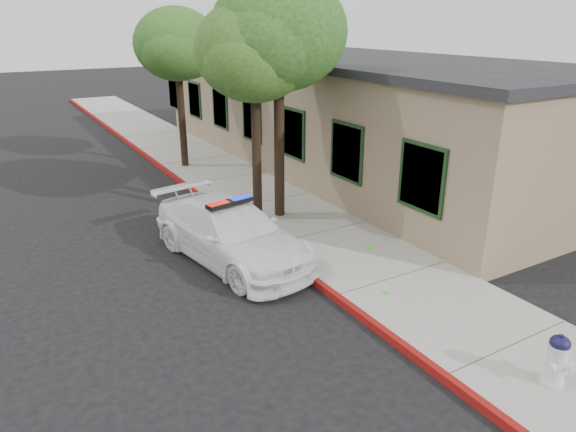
{
  "coord_description": "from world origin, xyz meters",
  "views": [
    {
      "loc": [
        -5.61,
        -7.63,
        5.48
      ],
      "look_at": [
        0.03,
        1.96,
        1.26
      ],
      "focal_mm": 32.35,
      "sensor_mm": 36.0,
      "label": 1
    }
  ],
  "objects_px": {
    "street_tree_mid": "(254,56)",
    "street_tree_far": "(178,48)",
    "clapboard_building": "(343,111)",
    "police_car": "(231,233)",
    "fire_hydrant": "(557,359)",
    "street_tree_near": "(279,38)"
  },
  "relations": [
    {
      "from": "police_car",
      "to": "street_tree_near",
      "type": "distance_m",
      "value": 5.25
    },
    {
      "from": "street_tree_mid",
      "to": "clapboard_building",
      "type": "bearing_deg",
      "value": 34.81
    },
    {
      "from": "police_car",
      "to": "clapboard_building",
      "type": "bearing_deg",
      "value": 28.36
    },
    {
      "from": "street_tree_far",
      "to": "clapboard_building",
      "type": "bearing_deg",
      "value": -22.31
    },
    {
      "from": "police_car",
      "to": "street_tree_far",
      "type": "relative_size",
      "value": 0.88
    },
    {
      "from": "clapboard_building",
      "to": "street_tree_far",
      "type": "height_order",
      "value": "street_tree_far"
    },
    {
      "from": "street_tree_near",
      "to": "street_tree_mid",
      "type": "bearing_deg",
      "value": 172.09
    },
    {
      "from": "clapboard_building",
      "to": "police_car",
      "type": "relative_size",
      "value": 4.07
    },
    {
      "from": "police_car",
      "to": "street_tree_far",
      "type": "distance_m",
      "value": 9.44
    },
    {
      "from": "clapboard_building",
      "to": "street_tree_near",
      "type": "relative_size",
      "value": 3.19
    },
    {
      "from": "street_tree_far",
      "to": "street_tree_near",
      "type": "bearing_deg",
      "value": -86.07
    },
    {
      "from": "clapboard_building",
      "to": "fire_hydrant",
      "type": "relative_size",
      "value": 24.02
    },
    {
      "from": "police_car",
      "to": "street_tree_mid",
      "type": "distance_m",
      "value": 4.65
    },
    {
      "from": "police_car",
      "to": "street_tree_far",
      "type": "height_order",
      "value": "street_tree_far"
    },
    {
      "from": "police_car",
      "to": "fire_hydrant",
      "type": "distance_m",
      "value": 7.3
    },
    {
      "from": "police_car",
      "to": "street_tree_near",
      "type": "bearing_deg",
      "value": 27.15
    },
    {
      "from": "clapboard_building",
      "to": "street_tree_mid",
      "type": "xyz_separation_m",
      "value": [
        -5.99,
        -4.17,
        2.48
      ]
    },
    {
      "from": "street_tree_mid",
      "to": "street_tree_far",
      "type": "bearing_deg",
      "value": 87.87
    },
    {
      "from": "street_tree_near",
      "to": "police_car",
      "type": "bearing_deg",
      "value": -142.9
    },
    {
      "from": "street_tree_mid",
      "to": "street_tree_far",
      "type": "xyz_separation_m",
      "value": [
        0.24,
        6.52,
        -0.08
      ]
    },
    {
      "from": "street_tree_near",
      "to": "street_tree_far",
      "type": "distance_m",
      "value": 6.66
    },
    {
      "from": "clapboard_building",
      "to": "street_tree_near",
      "type": "xyz_separation_m",
      "value": [
        -5.29,
        -4.26,
        2.91
      ]
    }
  ]
}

